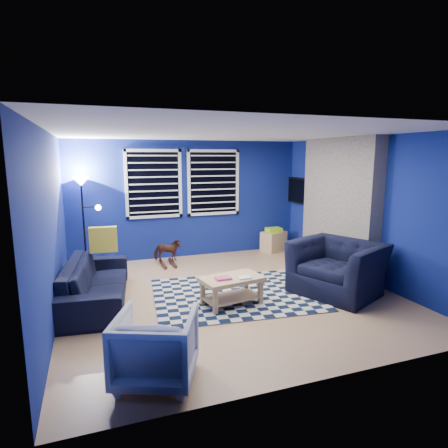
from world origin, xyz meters
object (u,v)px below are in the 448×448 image
(armchair_big, at_px, (337,268))
(coffee_table, at_px, (232,285))
(floor_lamp, at_px, (83,194))
(rocking_horse, at_px, (167,251))
(sofa, at_px, (96,282))
(tv, at_px, (300,191))
(cabinet, at_px, (274,241))
(armchair_bent, at_px, (156,347))

(armchair_big, distance_m, coffee_table, 1.76)
(coffee_table, distance_m, floor_lamp, 3.54)
(rocking_horse, xyz_separation_m, coffee_table, (0.49, -2.36, 0.01))
(sofa, distance_m, floor_lamp, 2.22)
(tv, height_order, coffee_table, tv)
(tv, xyz_separation_m, floor_lamp, (-4.58, 0.25, 0.06))
(rocking_horse, bearing_deg, cabinet, -68.24)
(tv, relative_size, coffee_table, 1.04)
(tv, height_order, rocking_horse, tv)
(armchair_bent, bearing_deg, floor_lamp, -58.26)
(cabinet, height_order, floor_lamp, floor_lamp)
(floor_lamp, bearing_deg, cabinet, 0.05)
(armchair_bent, relative_size, floor_lamp, 0.43)
(cabinet, bearing_deg, coffee_table, -149.28)
(sofa, distance_m, coffee_table, 2.02)
(armchair_big, bearing_deg, sofa, -128.40)
(armchair_big, height_order, rocking_horse, armchair_big)
(coffee_table, relative_size, floor_lamp, 0.54)
(armchair_bent, distance_m, cabinet, 5.41)
(sofa, height_order, rocking_horse, sofa)
(rocking_horse, xyz_separation_m, floor_lamp, (-1.52, 0.32, 1.16))
(armchair_bent, relative_size, coffee_table, 0.79)
(floor_lamp, bearing_deg, tv, -3.09)
(rocking_horse, relative_size, cabinet, 0.85)
(armchair_bent, bearing_deg, cabinet, -106.20)
(sofa, bearing_deg, cabinet, -57.28)
(tv, bearing_deg, coffee_table, -136.54)
(armchair_bent, bearing_deg, sofa, -54.56)
(rocking_horse, distance_m, cabinet, 2.56)
(armchair_bent, height_order, coffee_table, armchair_bent)
(rocking_horse, bearing_deg, sofa, 153.35)
(cabinet, bearing_deg, tv, -47.83)
(cabinet, bearing_deg, sofa, -175.92)
(coffee_table, bearing_deg, cabinet, 52.55)
(armchair_bent, height_order, rocking_horse, armchair_bent)
(tv, xyz_separation_m, coffee_table, (-2.57, -2.44, -1.09))
(armchair_bent, distance_m, rocking_horse, 3.97)
(tv, relative_size, cabinet, 1.56)
(tv, distance_m, sofa, 4.86)
(armchair_big, xyz_separation_m, armchair_bent, (-3.11, -1.41, -0.07))
(cabinet, xyz_separation_m, floor_lamp, (-4.06, -0.00, 1.22))
(tv, relative_size, sofa, 0.47)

